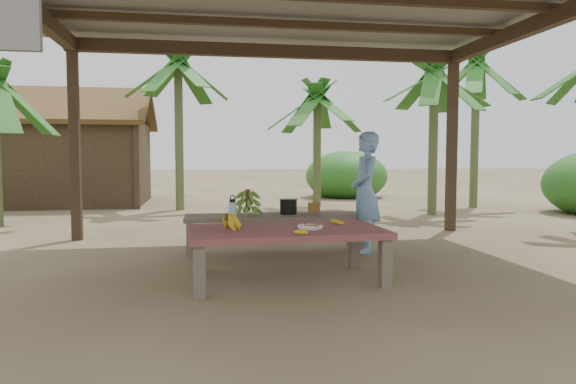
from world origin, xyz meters
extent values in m
plane|color=brown|center=(0.00, 0.00, 0.00)|extent=(80.00, 80.00, 0.00)
cube|color=black|center=(-2.80, 2.30, 1.35)|extent=(0.13, 0.13, 2.70)
cube|color=black|center=(2.80, 2.30, 1.35)|extent=(0.13, 0.13, 2.70)
cube|color=black|center=(0.00, 2.30, 2.70)|extent=(5.80, 0.14, 0.18)
cube|color=black|center=(2.80, 0.00, 2.70)|extent=(0.14, 4.80, 0.18)
cube|color=brown|center=(-1.09, -0.98, 0.22)|extent=(0.10, 0.10, 0.44)
cube|color=brown|center=(0.55, -0.91, 0.22)|extent=(0.10, 0.10, 0.44)
cube|color=brown|center=(-1.12, -0.14, 0.22)|extent=(0.10, 0.10, 0.44)
cube|color=brown|center=(0.52, -0.07, 0.22)|extent=(0.10, 0.10, 0.44)
cube|color=maroon|center=(-0.28, -0.53, 0.47)|extent=(1.84, 1.08, 0.06)
cube|color=brown|center=(-1.21, 0.80, 0.20)|extent=(0.08, 0.08, 0.40)
cube|color=brown|center=(0.85, 0.79, 0.20)|extent=(0.08, 0.08, 0.40)
cube|color=brown|center=(-1.21, 1.26, 0.20)|extent=(0.08, 0.08, 0.40)
cube|color=brown|center=(0.85, 1.25, 0.20)|extent=(0.08, 0.08, 0.40)
cube|color=brown|center=(-0.18, 1.03, 0.42)|extent=(2.20, 0.60, 0.05)
cylinder|color=white|center=(-0.07, -0.60, 0.51)|extent=(0.22, 0.22, 0.01)
cylinder|color=white|center=(-0.07, -0.60, 0.52)|extent=(0.23, 0.23, 0.02)
cube|color=brown|center=(-0.07, -0.60, 0.53)|extent=(0.13, 0.10, 0.02)
ellipsoid|color=yellow|center=(-0.22, -0.94, 0.52)|extent=(0.16, 0.12, 0.04)
ellipsoid|color=yellow|center=(0.27, -0.33, 0.52)|extent=(0.16, 0.14, 0.04)
cylinder|color=#419ECB|center=(-0.77, -0.25, 0.61)|extent=(0.08, 0.08, 0.23)
cylinder|color=black|center=(-0.77, -0.25, 0.74)|extent=(0.06, 0.06, 0.03)
torus|color=black|center=(-0.77, -0.25, 0.77)|extent=(0.05, 0.01, 0.05)
cylinder|color=black|center=(0.00, 1.07, 0.54)|extent=(0.21, 0.21, 0.18)
imported|color=#74A0DB|center=(0.90, 0.76, 0.74)|extent=(0.43, 0.59, 1.47)
cube|color=black|center=(-4.50, 8.00, 1.00)|extent=(4.00, 3.00, 2.00)
cube|color=brown|center=(-4.50, 7.15, 2.35)|extent=(4.40, 1.73, 1.00)
cube|color=brown|center=(-4.50, 8.85, 2.35)|extent=(4.40, 1.73, 1.00)
cylinder|color=#596638|center=(3.46, 4.38, 1.42)|extent=(0.18, 0.18, 2.85)
cylinder|color=#596638|center=(1.53, 6.26, 1.29)|extent=(0.18, 0.18, 2.57)
cylinder|color=#596638|center=(-1.56, 6.16, 1.62)|extent=(0.18, 0.18, 3.23)
cylinder|color=#596638|center=(5.05, 5.63, 1.64)|extent=(0.18, 0.18, 3.29)
camera|label=1|loc=(-1.04, -5.23, 1.17)|focal=32.00mm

